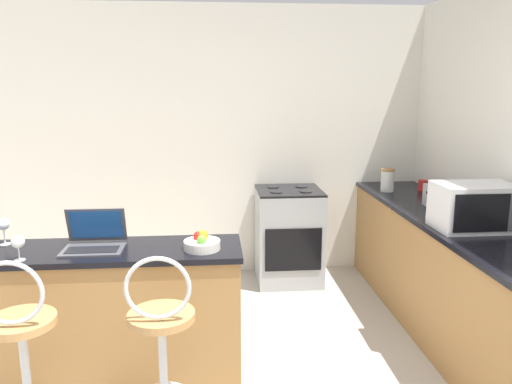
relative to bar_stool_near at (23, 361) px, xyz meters
The scene contains 14 objects.
wall_back 2.83m from the bar_stool_near, 68.94° to the left, with size 12.00×0.06×2.60m.
breakfast_bar 0.65m from the bar_stool_near, 58.18° to the left, with size 1.55×0.48×0.90m.
counter_right 2.85m from the bar_stool_near, 18.45° to the left, with size 0.61×3.23×0.90m.
bar_stool_near is the anchor object (origin of this frame).
bar_stool_far 0.68m from the bar_stool_near, ahead, with size 0.40×0.40×1.06m.
laptop 0.77m from the bar_stool_near, 66.81° to the left, with size 0.35×0.28×0.23m.
microwave 2.86m from the bar_stool_near, 15.81° to the left, with size 0.52×0.35×0.31m.
toaster 3.10m from the bar_stool_near, 26.72° to the left, with size 0.19×0.24×0.18m.
stove_range 2.75m from the bar_stool_near, 52.73° to the left, with size 0.60×0.60×0.90m.
mug_red 3.57m from the bar_stool_near, 35.18° to the left, with size 0.10×0.08×0.10m.
wine_glass_tall 0.91m from the bar_stool_near, 114.65° to the left, with size 0.08×0.08×0.17m.
storage_jar 3.30m from the bar_stool_near, 38.57° to the left, with size 0.12×0.12×0.21m.
wine_glass_short 0.64m from the bar_stool_near, 107.21° to the left, with size 0.07×0.07×0.15m.
fruit_bowl 1.10m from the bar_stool_near, 29.14° to the left, with size 0.22×0.22×0.11m.
Camera 1 is at (-0.02, -2.15, 1.84)m, focal length 35.00 mm.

